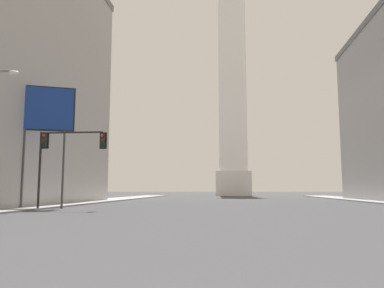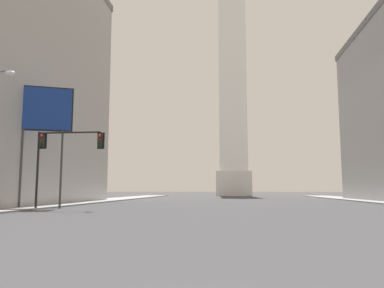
% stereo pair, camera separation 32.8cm
% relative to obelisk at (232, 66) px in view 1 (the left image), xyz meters
% --- Properties ---
extents(sidewalk_left, '(5.00, 105.90, 0.15)m').
position_rel_obelisk_xyz_m(sidewalk_left, '(-18.01, -56.48, -32.18)').
color(sidewalk_left, gray).
rests_on(sidewalk_left, ground_plane).
extents(obelisk, '(8.28, 8.28, 67.33)m').
position_rel_obelisk_xyz_m(obelisk, '(0.00, 0.00, 0.00)').
color(obelisk, silver).
rests_on(obelisk, ground_plane).
extents(traffic_light_mid_left, '(5.58, 0.51, 6.22)m').
position_rel_obelisk_xyz_m(traffic_light_mid_left, '(-13.93, -62.76, -27.49)').
color(traffic_light_mid_left, black).
rests_on(traffic_light_mid_left, ground_plane).
extents(billboard_sign, '(4.45, 1.91, 10.42)m').
position_rel_obelisk_xyz_m(billboard_sign, '(-16.27, -61.15, -24.11)').
color(billboard_sign, '#3F3F42').
rests_on(billboard_sign, ground_plane).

